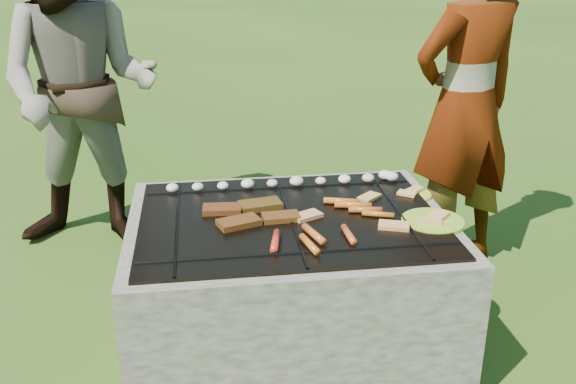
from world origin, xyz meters
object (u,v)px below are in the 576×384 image
Objects in this scene: fire_pit at (290,288)px; bystander at (80,89)px; plate_far at (410,194)px; plate_near at (433,221)px; cook at (466,106)px.

fire_pit is 1.63m from bystander.
plate_far is at bearing -21.88° from bystander.
plate_near is (0.00, -0.29, 0.00)m from plate_far.
cook is (0.43, 0.77, 0.26)m from plate_near.
plate_near is at bearing -28.97° from bystander.
cook is (0.99, 0.66, 0.59)m from fire_pit.
bystander reaches higher than plate_near.
plate_far is 1.84m from bystander.
plate_far is 0.62× the size of plate_near.
cook is at bearing -3.53° from bystander.
cook reaches higher than plate_near.
plate_near is 2.01m from bystander.
plate_near is at bearing 42.11° from cook.
plate_far is (0.56, 0.18, 0.33)m from fire_pit.
bystander reaches higher than fire_pit.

